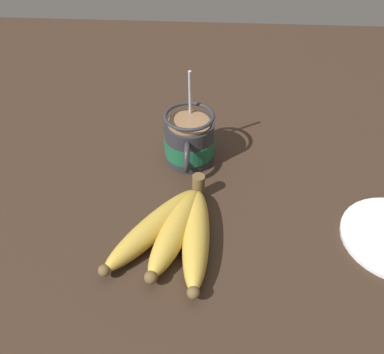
% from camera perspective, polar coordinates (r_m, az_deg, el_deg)
% --- Properties ---
extents(table, '(1.36, 1.36, 0.04)m').
position_cam_1_polar(table, '(0.72, -3.81, -1.94)').
color(table, '#332319').
rests_on(table, ground).
extents(coffee_mug, '(0.12, 0.09, 0.16)m').
position_cam_1_polar(coffee_mug, '(0.73, -0.37, 4.79)').
color(coffee_mug, '#28282D').
rests_on(coffee_mug, table).
extents(banana_bunch, '(0.21, 0.15, 0.04)m').
position_cam_1_polar(banana_bunch, '(0.61, -2.29, -7.25)').
color(banana_bunch, brown).
rests_on(banana_bunch, table).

